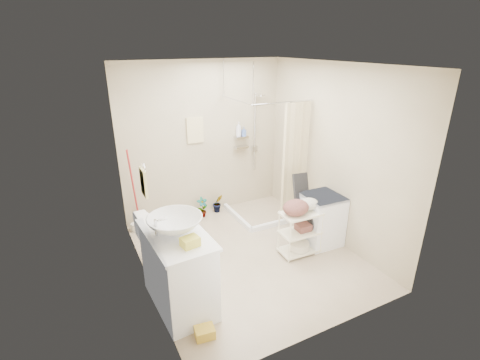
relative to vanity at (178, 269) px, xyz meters
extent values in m
plane|color=tan|center=(1.16, 0.50, -0.47)|extent=(3.20, 3.20, 0.00)
cube|color=silver|center=(1.16, 0.50, 2.13)|extent=(2.80, 3.20, 0.04)
cube|color=#BDB092|center=(1.16, 2.10, 0.83)|extent=(2.80, 0.04, 2.60)
cube|color=#BDB092|center=(1.16, -1.10, 0.83)|extent=(2.80, 0.04, 2.60)
cube|color=#BDB092|center=(-0.24, 0.50, 0.83)|extent=(0.04, 3.20, 2.60)
cube|color=#BDB092|center=(2.56, 0.50, 0.83)|extent=(0.04, 3.20, 2.60)
cube|color=white|center=(0.00, 0.00, 0.00)|extent=(0.65, 1.09, 0.93)
imported|color=silver|center=(0.00, -0.01, 0.57)|extent=(0.71, 0.71, 0.20)
cube|color=#D4CC43|center=(0.06, -0.31, 0.51)|extent=(0.20, 0.17, 0.10)
cube|color=yellow|center=(0.06, -0.60, -0.39)|extent=(0.32, 0.26, 0.16)
imported|color=white|center=(0.12, 0.90, -0.08)|extent=(0.78, 0.47, 0.77)
imported|color=brown|center=(1.01, 1.89, -0.28)|extent=(0.21, 0.15, 0.37)
imported|color=#964826|center=(1.33, 1.96, -0.30)|extent=(0.19, 0.15, 0.33)
cube|color=beige|center=(1.01, 2.08, 1.03)|extent=(0.28, 0.03, 0.42)
imported|color=silver|center=(1.78, 2.04, 0.98)|extent=(0.10, 0.10, 0.25)
imported|color=#435D9F|center=(1.87, 2.02, 0.93)|extent=(0.09, 0.09, 0.16)
cube|color=white|center=(2.30, 0.33, -0.08)|extent=(0.55, 0.56, 0.77)
camera|label=1|loc=(-0.85, -3.21, 2.37)|focal=26.00mm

